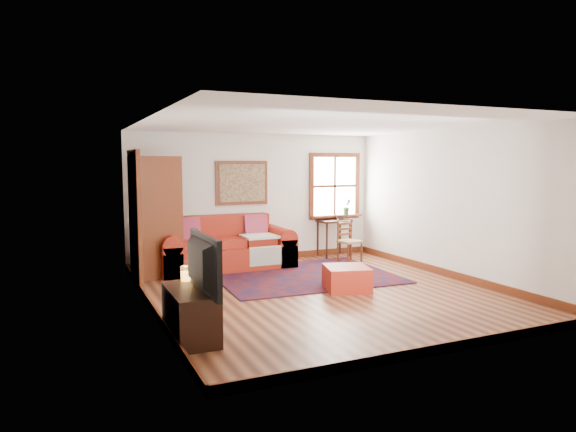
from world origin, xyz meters
name	(u,v)px	position (x,y,z in m)	size (l,w,h in m)	color
ground	(320,292)	(0.00, 0.00, 0.00)	(5.50, 5.50, 0.00)	#462013
room_envelope	(321,182)	(0.00, 0.02, 1.65)	(5.04, 5.54, 2.52)	silver
window	(336,193)	(1.78, 2.70, 1.31)	(1.18, 0.20, 1.38)	white
doorway	(150,216)	(-2.21, 1.78, 1.07)	(0.89, 1.08, 2.14)	black
framed_artwork	(242,183)	(-0.30, 2.71, 1.55)	(1.05, 0.07, 0.85)	#642B15
persian_rug	(304,275)	(0.25, 1.10, 0.01)	(2.96, 2.37, 0.02)	#510F0B
red_leather_sofa	(225,251)	(-0.79, 2.28, 0.32)	(2.46, 1.01, 0.96)	#A52515
red_ottoman	(347,278)	(0.42, -0.05, 0.18)	(0.64, 0.64, 0.37)	#A52515
side_table	(334,226)	(1.63, 2.53, 0.63)	(0.63, 0.48, 0.76)	black
ladder_back_chair	(348,240)	(1.56, 1.83, 0.45)	(0.44, 0.43, 0.84)	tan
media_cabinet	(190,314)	(-2.26, -1.21, 0.27)	(0.45, 1.00, 0.55)	black
television	(195,264)	(-2.24, -1.37, 0.87)	(1.10, 0.14, 0.63)	black
candle_hurricane	(186,274)	(-2.21, -0.78, 0.63)	(0.12, 0.12, 0.18)	silver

